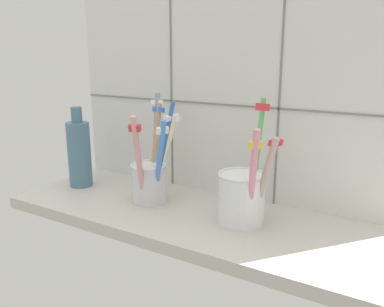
{
  "coord_description": "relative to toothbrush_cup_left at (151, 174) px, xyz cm",
  "views": [
    {
      "loc": [
        31.86,
        -52.29,
        27.81
      ],
      "look_at": [
        0.0,
        0.8,
        11.93
      ],
      "focal_mm": 37.02,
      "sensor_mm": 36.0,
      "label": 1
    }
  ],
  "objects": [
    {
      "name": "ceramic_vase",
      "position": [
        -17.12,
        -0.34,
        1.72
      ],
      "size": [
        4.46,
        4.46,
        15.71
      ],
      "color": "slate",
      "rests_on": "counter_slab"
    },
    {
      "name": "counter_slab",
      "position": [
        8.6,
        -1.03,
        -6.01
      ],
      "size": [
        64.0,
        22.0,
        2.0
      ],
      "primitive_type": "cube",
      "color": "#BCB7AD",
      "rests_on": "ground"
    },
    {
      "name": "toothbrush_cup_right",
      "position": [
        17.7,
        -0.25,
        -0.42
      ],
      "size": [
        9.95,
        10.19,
        19.02
      ],
      "color": "white",
      "rests_on": "counter_slab"
    },
    {
      "name": "tile_wall_back",
      "position": [
        8.6,
        10.97,
        15.49
      ],
      "size": [
        64.0,
        2.2,
        45.0
      ],
      "color": "silver",
      "rests_on": "ground"
    },
    {
      "name": "toothbrush_cup_left",
      "position": [
        0.0,
        0.0,
        0.0
      ],
      "size": [
        9.04,
        13.67,
        18.77
      ],
      "color": "silver",
      "rests_on": "counter_slab"
    }
  ]
}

